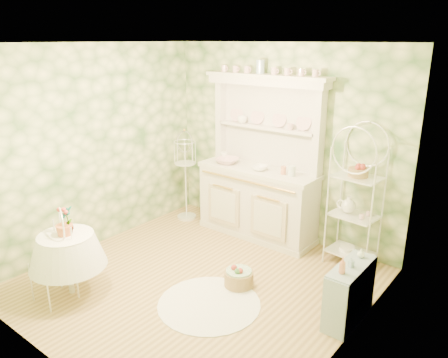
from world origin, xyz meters
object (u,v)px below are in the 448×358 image
Objects in this scene: kitchen_dresser at (258,159)px; round_table at (68,261)px; birdcage_stand at (186,175)px; cafe_chair at (52,265)px; side_shelf at (349,293)px; floor_basket at (239,278)px; bakers_rack at (356,198)px.

kitchen_dresser is 2.79m from round_table.
cafe_chair is at bearing -80.25° from birdcage_stand.
floor_basket is at bearing -178.47° from side_shelf.
side_shelf is (1.88, -1.11, -0.84)m from kitchen_dresser.
kitchen_dresser is 2.96m from cafe_chair.
cafe_chair is at bearing -133.75° from floor_basket.
side_shelf reaches higher than floor_basket.
bakers_rack reaches higher than cafe_chair.
kitchen_dresser reaches higher than birdcage_stand.
round_table is (-2.18, -2.62, -0.48)m from bakers_rack.
birdcage_stand is (-1.22, -0.19, -0.42)m from kitchen_dresser.
birdcage_stand is (-0.44, 2.57, 0.30)m from cafe_chair.
floor_basket is (-1.25, -0.18, -0.21)m from side_shelf.
side_shelf is at bearing 29.04° from round_table.
side_shelf is at bearing -16.55° from birdcage_stand.
cafe_chair is 2.63m from birdcage_stand.
round_table is 1.92m from floor_basket.
birdcage_stand reaches higher than side_shelf.
bakers_rack is 2.45× the size of side_shelf.
round_table is (-0.76, -2.58, -0.74)m from kitchen_dresser.
birdcage_stand is at bearing 100.90° from round_table.
bakers_rack is 1.73m from floor_basket.
cafe_chair is 2.07m from floor_basket.
side_shelf is at bearing -30.57° from kitchen_dresser.
kitchen_dresser is 1.59× the size of birdcage_stand.
kitchen_dresser is 1.30× the size of bakers_rack.
kitchen_dresser is at bearing -172.70° from bakers_rack.
round_table is 0.19m from cafe_chair.
cafe_chair is at bearing -154.74° from side_shelf.
cafe_chair is 2.89× the size of floor_basket.
bakers_rack is 2.08× the size of cafe_chair.
kitchen_dresser is 2.34m from side_shelf.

